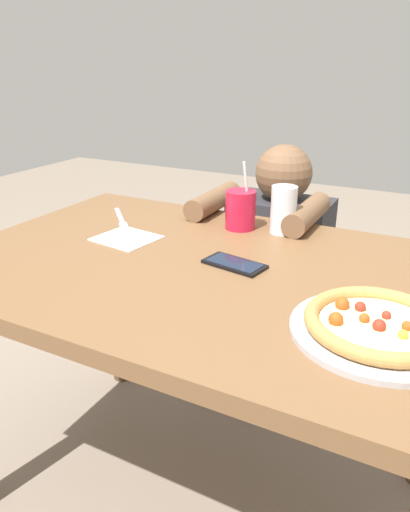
% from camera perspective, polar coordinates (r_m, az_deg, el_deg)
% --- Properties ---
extents(ground_plane, '(8.00, 8.00, 0.00)m').
position_cam_1_polar(ground_plane, '(1.63, 0.04, -26.02)').
color(ground_plane, gray).
extents(dining_table, '(1.29, 0.85, 0.75)m').
position_cam_1_polar(dining_table, '(1.23, 0.05, -5.68)').
color(dining_table, brown).
rests_on(dining_table, ground).
extents(pizza_near, '(0.32, 0.32, 0.04)m').
position_cam_1_polar(pizza_near, '(0.93, 19.76, -7.81)').
color(pizza_near, '#B7B7BC').
rests_on(pizza_near, dining_table).
extents(drink_cup_colored, '(0.09, 0.09, 0.20)m').
position_cam_1_polar(drink_cup_colored, '(1.42, 4.23, 5.51)').
color(drink_cup_colored, red).
rests_on(drink_cup_colored, dining_table).
extents(water_cup_clear, '(0.07, 0.07, 0.14)m').
position_cam_1_polar(water_cup_clear, '(1.39, 9.28, 5.53)').
color(water_cup_clear, silver).
rests_on(water_cup_clear, dining_table).
extents(paper_napkin, '(0.18, 0.16, 0.00)m').
position_cam_1_polar(paper_napkin, '(1.36, -9.29, 2.09)').
color(paper_napkin, white).
rests_on(paper_napkin, dining_table).
extents(fork, '(0.15, 0.16, 0.00)m').
position_cam_1_polar(fork, '(1.54, -9.96, 4.42)').
color(fork, silver).
rests_on(fork, dining_table).
extents(cell_phone, '(0.16, 0.10, 0.01)m').
position_cam_1_polar(cell_phone, '(1.17, 3.52, -0.95)').
color(cell_phone, black).
rests_on(cell_phone, dining_table).
extents(diner_seated, '(0.38, 0.51, 0.95)m').
position_cam_1_polar(diner_seated, '(1.84, 8.45, -2.71)').
color(diner_seated, '#333847').
rests_on(diner_seated, ground).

